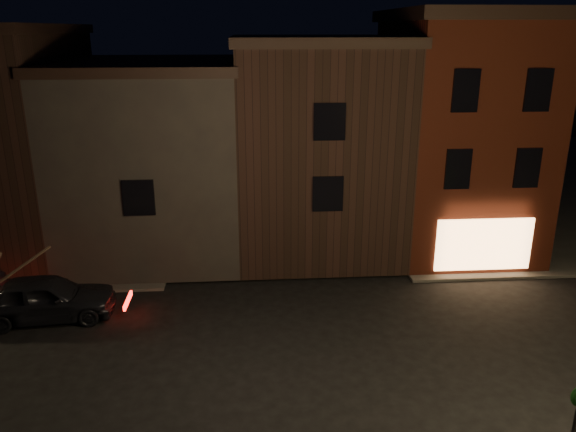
% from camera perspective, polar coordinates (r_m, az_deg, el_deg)
% --- Properties ---
extents(ground, '(120.00, 120.00, 0.00)m').
position_cam_1_polar(ground, '(18.26, 1.46, -14.02)').
color(ground, black).
rests_on(ground, ground).
extents(sidewalk_far_right, '(30.00, 30.00, 0.12)m').
position_cam_1_polar(sidewalk_far_right, '(42.52, 26.49, 3.26)').
color(sidewalk_far_right, '#2D2B28').
rests_on(sidewalk_far_right, ground).
extents(corner_building, '(6.50, 8.50, 10.50)m').
position_cam_1_polar(corner_building, '(26.94, 16.87, 8.28)').
color(corner_building, '#43160C').
rests_on(corner_building, ground).
extents(row_building_a, '(7.30, 10.30, 9.40)m').
position_cam_1_polar(row_building_a, '(26.48, 2.58, 7.63)').
color(row_building_a, black).
rests_on(row_building_a, ground).
extents(row_building_b, '(7.80, 10.30, 8.40)m').
position_cam_1_polar(row_building_b, '(26.72, -13.16, 6.17)').
color(row_building_b, black).
rests_on(row_building_b, ground).
extents(parked_car_a, '(4.91, 2.36, 1.62)m').
position_cam_1_polar(parked_car_a, '(21.72, -23.41, -7.65)').
color(parked_car_a, black).
rests_on(parked_car_a, ground).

